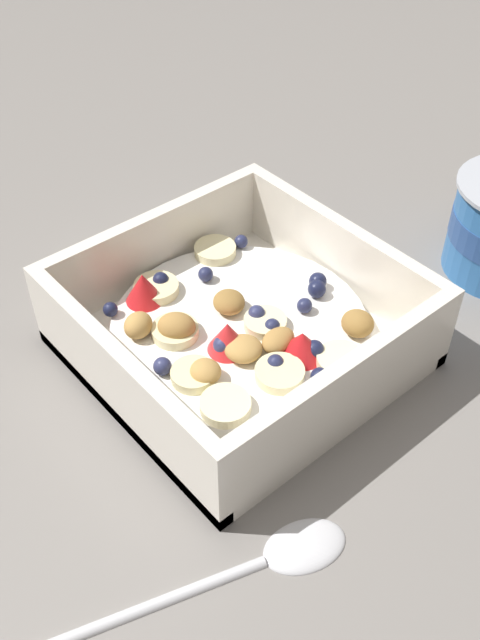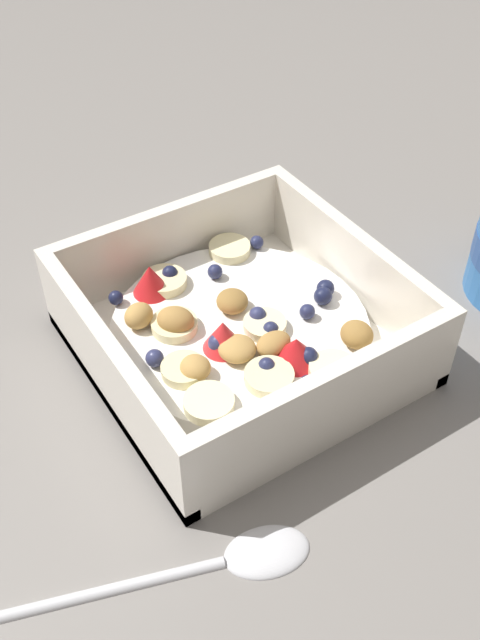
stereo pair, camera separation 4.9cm
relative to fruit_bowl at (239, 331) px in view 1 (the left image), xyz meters
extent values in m
plane|color=gray|center=(0.01, 0.01, -0.02)|extent=(2.40, 2.40, 0.00)
cube|color=white|center=(0.00, 0.00, -0.02)|extent=(0.20, 0.20, 0.01)
cube|color=white|center=(0.00, -0.09, 0.01)|extent=(0.20, 0.01, 0.07)
cube|color=white|center=(0.00, 0.10, 0.01)|extent=(0.20, 0.01, 0.07)
cube|color=white|center=(-0.10, 0.00, 0.01)|extent=(0.01, 0.18, 0.07)
cube|color=white|center=(0.09, 0.00, 0.01)|extent=(0.01, 0.18, 0.07)
cylinder|color=white|center=(0.00, 0.00, 0.00)|extent=(0.18, 0.18, 0.02)
cylinder|color=beige|center=(-0.07, -0.02, 0.01)|extent=(0.04, 0.04, 0.01)
cylinder|color=#F4EAB7|center=(0.05, -0.05, 0.01)|extent=(0.04, 0.04, 0.01)
cylinder|color=beige|center=(-0.07, 0.04, 0.01)|extent=(0.04, 0.04, 0.01)
cylinder|color=beige|center=(0.05, -0.01, 0.01)|extent=(0.04, 0.04, 0.01)
cylinder|color=beige|center=(0.02, -0.05, 0.01)|extent=(0.04, 0.04, 0.01)
cylinder|color=#F4EAB7|center=(0.01, 0.01, 0.01)|extent=(0.04, 0.04, 0.01)
cylinder|color=beige|center=(-0.02, -0.04, 0.01)|extent=(0.04, 0.04, 0.01)
cylinder|color=#F4EAB7|center=(0.07, 0.03, 0.01)|extent=(0.04, 0.04, 0.01)
cone|color=red|center=(0.02, -0.02, 0.02)|extent=(0.03, 0.03, 0.02)
cone|color=red|center=(0.05, 0.02, 0.01)|extent=(0.03, 0.03, 0.02)
cone|color=red|center=(-0.06, -0.03, 0.02)|extent=(0.03, 0.03, 0.02)
sphere|color=#23284C|center=(0.04, -0.01, 0.01)|extent=(0.01, 0.01, 0.01)
sphere|color=#23284C|center=(-0.05, 0.01, 0.01)|extent=(0.01, 0.01, 0.01)
sphere|color=navy|center=(0.00, 0.01, 0.01)|extent=(0.01, 0.01, 0.01)
sphere|color=#23284C|center=(0.02, 0.04, 0.01)|extent=(0.01, 0.01, 0.01)
sphere|color=#191E3D|center=(0.01, 0.07, 0.01)|extent=(0.01, 0.01, 0.01)
sphere|color=#191E3D|center=(-0.07, -0.02, 0.01)|extent=(0.01, 0.01, 0.01)
sphere|color=#191E3D|center=(0.05, 0.02, 0.01)|extent=(0.01, 0.01, 0.01)
sphere|color=#23284C|center=(-0.07, 0.06, 0.01)|extent=(0.01, 0.01, 0.01)
sphere|color=#191E3D|center=(-0.07, -0.06, 0.01)|extent=(0.01, 0.01, 0.01)
sphere|color=#191E3D|center=(0.07, 0.00, 0.01)|extent=(0.01, 0.01, 0.01)
sphere|color=navy|center=(0.00, -0.06, 0.01)|extent=(0.01, 0.01, 0.01)
sphere|color=#23284C|center=(0.02, 0.01, 0.01)|extent=(0.01, 0.01, 0.01)
sphere|color=#191E3D|center=(0.02, 0.06, 0.01)|extent=(0.01, 0.01, 0.01)
sphere|color=navy|center=(0.01, -0.02, 0.01)|extent=(0.01, 0.01, 0.01)
ellipsoid|color=#AD7F42|center=(-0.02, -0.04, 0.01)|extent=(0.03, 0.03, 0.02)
ellipsoid|color=tan|center=(-0.04, -0.06, 0.01)|extent=(0.03, 0.03, 0.02)
ellipsoid|color=tan|center=(0.02, -0.05, 0.01)|extent=(0.02, 0.02, 0.01)
ellipsoid|color=tan|center=(0.02, -0.02, 0.01)|extent=(0.03, 0.03, 0.01)
ellipsoid|color=#AD7F42|center=(0.03, 0.01, 0.01)|extent=(0.02, 0.03, 0.01)
ellipsoid|color=olive|center=(-0.02, 0.01, 0.01)|extent=(0.03, 0.03, 0.01)
ellipsoid|color=olive|center=(0.06, 0.06, 0.01)|extent=(0.03, 0.03, 0.02)
ellipsoid|color=silver|center=(0.14, -0.07, -0.02)|extent=(0.05, 0.06, 0.01)
cylinder|color=silver|center=(0.11, -0.15, -0.02)|extent=(0.04, 0.12, 0.01)
camera|label=1|loc=(0.27, -0.23, 0.34)|focal=40.78mm
camera|label=2|loc=(0.30, -0.19, 0.34)|focal=40.78mm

